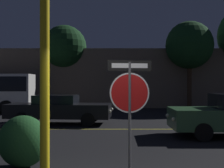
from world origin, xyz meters
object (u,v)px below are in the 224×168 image
Objects in this scene: passing_car_2 at (58,109)px; tree_0 at (188,45)px; tree_2 at (63,48)px; yellow_pole_left at (44,94)px; hedge_bush_2 at (22,141)px; stop_sign at (129,93)px.

tree_0 is (8.12, 8.21, 3.94)m from passing_car_2.
passing_car_2 is 0.78× the size of tree_2.
tree_0 reaches higher than passing_car_2.
hedge_bush_2 is at bearing 117.18° from yellow_pole_left.
tree_2 is (-2.52, 18.63, 2.92)m from yellow_pole_left.
tree_2 is at bearing 95.63° from hedge_bush_2.
tree_0 is (5.27, 16.07, 2.95)m from stop_sign.
hedge_bush_2 is 0.24× the size of passing_car_2.
tree_0 reaches higher than yellow_pole_left.
passing_car_2 is at bearing -82.81° from tree_2.
yellow_pole_left is 0.69× the size of passing_car_2.
tree_0 is at bearing 140.00° from passing_car_2.
hedge_bush_2 is 0.18× the size of tree_2.
hedge_bush_2 is 7.49m from passing_car_2.
yellow_pole_left is 9.26m from passing_car_2.
passing_car_2 is (-2.85, 7.85, -0.99)m from stop_sign.
passing_car_2 is at bearing 102.25° from stop_sign.
hedge_bush_2 is at bearing 8.31° from passing_car_2.
yellow_pole_left is at bearing -148.29° from stop_sign.
passing_car_2 is at bearing 98.21° from yellow_pole_left.
stop_sign is 2.03× the size of hedge_bush_2.
stop_sign is at bearing -76.88° from tree_2.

